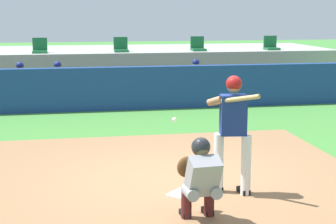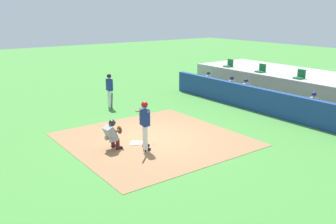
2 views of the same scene
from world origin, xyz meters
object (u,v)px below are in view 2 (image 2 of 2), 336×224
dugout_player_2 (244,90)px  dugout_player_3 (311,106)px  home_plate (136,143)px  stadium_seat_1 (261,70)px  batter_at_plate (145,122)px  stadium_seat_0 (229,65)px  on_deck_batter (110,89)px  dugout_player_1 (230,87)px  catcher_crouched (113,133)px  dugout_player_0 (207,82)px  stadium_seat_2 (300,76)px

dugout_player_2 → dugout_player_3: 4.10m
home_plate → stadium_seat_1: (-2.60, 10.18, 1.51)m
batter_at_plate → stadium_seat_0: size_ratio=3.76×
home_plate → stadium_seat_1: stadium_seat_1 is taller
on_deck_batter → dugout_player_1: 6.84m
home_plate → stadium_seat_0: 11.53m
catcher_crouched → stadium_seat_0: bearing=114.9°
batter_at_plate → dugout_player_1: (-3.77, 8.19, -0.36)m
batter_at_plate → catcher_crouched: 1.24m
home_plate → dugout_player_1: (-3.08, 8.14, 0.65)m
on_deck_batter → dugout_player_1: bearing=70.9°
batter_at_plate → dugout_player_1: bearing=114.7°
on_deck_batter → dugout_player_3: (7.40, 6.45, -0.35)m
dugout_player_0 → stadium_seat_2: stadium_seat_2 is taller
batter_at_plate → stadium_seat_2: stadium_seat_2 is taller
dugout_player_0 → stadium_seat_0: stadium_seat_0 is taller
dugout_player_1 → stadium_seat_1: 2.26m
dugout_player_3 → stadium_seat_2: bearing=135.6°
dugout_player_1 → dugout_player_2: 1.06m
catcher_crouched → stadium_seat_0: size_ratio=4.18×
dugout_player_2 → stadium_seat_2: size_ratio=2.71×
dugout_player_1 → stadium_seat_0: size_ratio=2.71×
on_deck_batter → dugout_player_1: (2.24, 6.45, -0.35)m
stadium_seat_1 → dugout_player_3: bearing=-23.5°
dugout_player_3 → stadium_seat_1: stadium_seat_1 is taller
dugout_player_1 → batter_at_plate: bearing=-65.3°
dugout_player_1 → dugout_player_3: same height
dugout_player_2 → dugout_player_3: same height
dugout_player_1 → stadium_seat_2: bearing=33.5°
batter_at_plate → dugout_player_0: (-5.73, 8.19, -0.36)m
dugout_player_2 → stadium_seat_1: bearing=105.9°
stadium_seat_1 → stadium_seat_2: bearing=0.0°
batter_at_plate → home_plate: bearing=176.5°
dugout_player_2 → stadium_seat_2: stadium_seat_2 is taller
home_plate → stadium_seat_0: (-5.20, 10.18, 1.51)m
batter_at_plate → dugout_player_2: batter_at_plate is taller
stadium_seat_2 → home_plate: bearing=-90.0°
on_deck_batter → dugout_player_1: on_deck_batter is taller
on_deck_batter → dugout_player_3: on_deck_batter is taller
dugout_player_3 → stadium_seat_0: bearing=164.4°
on_deck_batter → dugout_player_3: bearing=41.1°
home_plate → batter_at_plate: size_ratio=0.24×
stadium_seat_0 → stadium_seat_1: 2.60m
dugout_player_0 → dugout_player_2: bearing=0.0°
dugout_player_0 → stadium_seat_1: 3.29m
catcher_crouched → dugout_player_2: bearing=102.4°
batter_at_plate → stadium_seat_0: (-5.89, 10.22, 0.50)m
dugout_player_3 → stadium_seat_0: size_ratio=2.71×
dugout_player_3 → stadium_seat_1: bearing=156.5°
stadium_seat_2 → stadium_seat_0: bearing=180.0°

